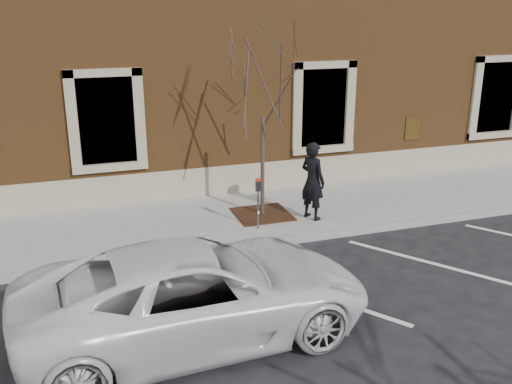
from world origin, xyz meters
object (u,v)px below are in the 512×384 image
object	(u,v)px
parking_meter	(258,194)
sapling	(263,87)
man	(313,181)
white_truck	(197,292)

from	to	relation	value
parking_meter	sapling	bearing A→B (deg)	86.34
man	parking_meter	bearing A→B (deg)	75.52
sapling	white_truck	distance (m)	5.95
white_truck	sapling	bearing A→B (deg)	-34.29
man	parking_meter	xyz separation A→B (m)	(-1.49, -0.25, -0.11)
man	sapling	distance (m)	2.55
man	parking_meter	size ratio (longest dim) A/B	1.56
man	parking_meter	world-z (taller)	man
sapling	man	bearing A→B (deg)	-28.96
parking_meter	sapling	xyz separation A→B (m)	(0.40, 0.85, 2.33)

